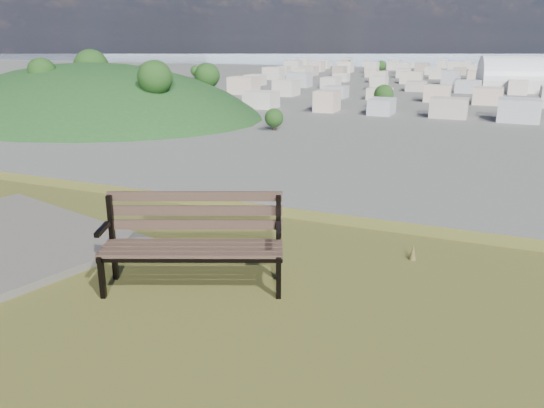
% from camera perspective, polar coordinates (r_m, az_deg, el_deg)
% --- Properties ---
extents(park_bench, '(1.82, 1.18, 0.91)m').
position_cam_1_polar(park_bench, '(5.25, -8.46, -3.44)').
color(park_bench, '#473229').
rests_on(park_bench, hilltop_mesa).
extents(arena, '(61.98, 35.71, 24.59)m').
position_cam_1_polar(arena, '(323.19, 26.58, 11.75)').
color(arena, silver).
rests_on(arena, ground).
extents(green_wooded_hill, '(149.24, 119.39, 74.62)m').
position_cam_1_polar(green_wooded_hill, '(210.02, -18.64, 9.01)').
color(green_wooded_hill, '#193C16').
rests_on(green_wooded_hill, ground).
extents(city_blocks, '(395.00, 361.00, 7.00)m').
position_cam_1_polar(city_blocks, '(397.62, 22.79, 12.61)').
color(city_blocks, beige).
rests_on(city_blocks, ground).
extents(city_trees, '(406.52, 387.20, 9.98)m').
position_cam_1_polar(city_trees, '(323.58, 17.86, 12.56)').
color(city_trees, '#2E1F17').
rests_on(city_trees, ground).
extents(bay_water, '(2400.00, 700.00, 0.12)m').
position_cam_1_polar(bay_water, '(902.87, 23.25, 14.27)').
color(bay_water, '#9AACC4').
rests_on(bay_water, ground).
extents(far_hills, '(2050.00, 340.00, 60.00)m').
position_cam_1_polar(far_hills, '(1406.83, 20.95, 16.19)').
color(far_hills, '#A2B4C9').
rests_on(far_hills, ground).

